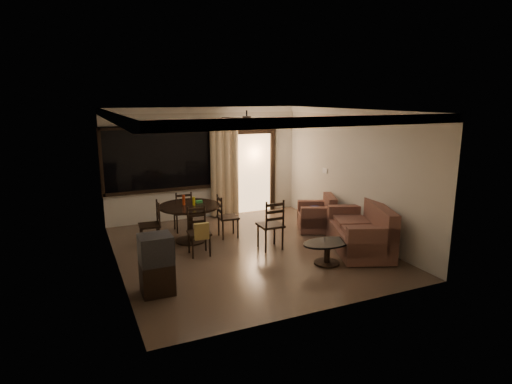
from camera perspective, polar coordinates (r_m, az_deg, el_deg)
name	(u,v)px	position (r m, az deg, el deg)	size (l,w,h in m)	color
ground	(247,250)	(8.77, -1.17, -7.77)	(5.50, 5.50, 0.00)	#7F6651
room_shell	(241,149)	(10.15, -2.01, 5.70)	(5.50, 6.70, 5.50)	beige
dining_table	(190,213)	(9.21, -8.83, -2.77)	(1.29, 1.29, 1.02)	black
dining_chair_west	(150,233)	(9.19, -13.89, -5.32)	(0.45, 0.45, 0.95)	black
dining_chair_east	(228,225)	(9.50, -3.80, -4.37)	(0.45, 0.45, 0.95)	black
dining_chair_south	(199,240)	(8.50, -7.57, -6.36)	(0.45, 0.50, 0.95)	black
dining_chair_north	(183,219)	(10.05, -9.69, -3.57)	(0.45, 0.45, 0.95)	black
tv_cabinet	(157,264)	(6.97, -13.11, -9.38)	(0.52, 0.46, 0.96)	black
sofa	(363,233)	(8.88, 14.06, -5.30)	(1.52, 2.00, 0.95)	#492321
armchair	(318,216)	(10.05, 8.33, -3.22)	(1.05, 1.05, 0.81)	#492321
coffee_table	(327,249)	(8.11, 9.48, -7.54)	(0.97, 0.58, 0.43)	black
side_chair	(271,234)	(8.77, 1.95, -5.62)	(0.47, 0.47, 1.05)	black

